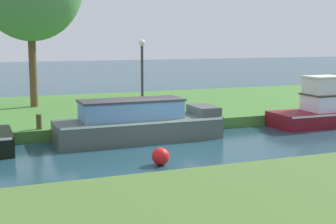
{
  "coord_description": "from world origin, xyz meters",
  "views": [
    {
      "loc": [
        -5.56,
        -14.0,
        3.4
      ],
      "look_at": [
        0.47,
        1.2,
        0.9
      ],
      "focal_mm": 51.61,
      "sensor_mm": 36.0,
      "label": 1
    }
  ],
  "objects_px": {
    "lamp_post": "(142,69)",
    "mooring_post_far": "(39,122)",
    "slate_barge": "(139,123)",
    "channel_buoy": "(161,156)"
  },
  "relations": [
    {
      "from": "slate_barge",
      "to": "mooring_post_far",
      "type": "relative_size",
      "value": 11.09
    },
    {
      "from": "slate_barge",
      "to": "mooring_post_far",
      "type": "distance_m",
      "value": 3.33
    },
    {
      "from": "slate_barge",
      "to": "channel_buoy",
      "type": "xyz_separation_m",
      "value": [
        -0.48,
        -3.31,
        -0.35
      ]
    },
    {
      "from": "mooring_post_far",
      "to": "channel_buoy",
      "type": "height_order",
      "value": "mooring_post_far"
    },
    {
      "from": "slate_barge",
      "to": "lamp_post",
      "type": "distance_m",
      "value": 2.56
    },
    {
      "from": "lamp_post",
      "to": "mooring_post_far",
      "type": "distance_m",
      "value": 4.25
    },
    {
      "from": "slate_barge",
      "to": "channel_buoy",
      "type": "height_order",
      "value": "slate_barge"
    },
    {
      "from": "lamp_post",
      "to": "mooring_post_far",
      "type": "xyz_separation_m",
      "value": [
        -3.87,
        -0.69,
        -1.61
      ]
    },
    {
      "from": "lamp_post",
      "to": "mooring_post_far",
      "type": "height_order",
      "value": "lamp_post"
    },
    {
      "from": "lamp_post",
      "to": "channel_buoy",
      "type": "distance_m",
      "value": 5.63
    }
  ]
}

